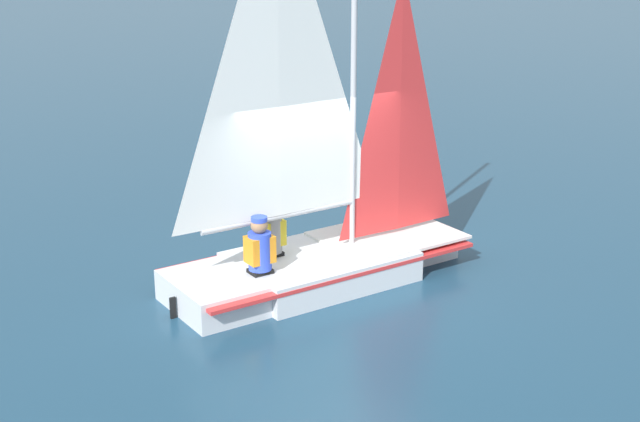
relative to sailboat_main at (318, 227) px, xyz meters
name	(u,v)px	position (x,y,z in m)	size (l,w,h in m)	color
ground_plane	(320,280)	(-0.03, 0.00, -0.79)	(260.00, 260.00, 0.00)	navy
sailboat_main	(318,227)	(0.00, 0.00, 0.00)	(4.43, 2.11, 5.45)	silver
sailor_helm	(271,239)	(0.60, -0.22, -0.16)	(0.37, 0.33, 1.16)	black
sailor_crew	(260,256)	(0.98, 0.29, -0.16)	(0.37, 0.33, 1.16)	black
buoy_marker	(390,134)	(-5.00, -6.39, -0.62)	(0.44, 0.44, 1.16)	red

